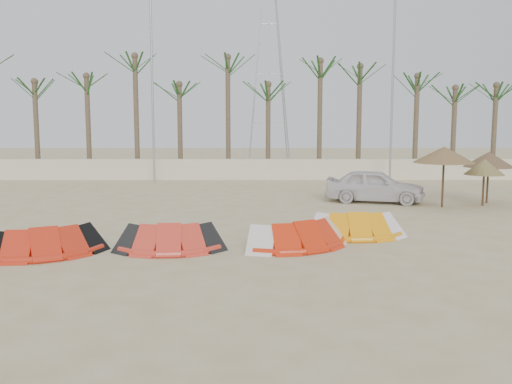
{
  "coord_description": "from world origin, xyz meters",
  "views": [
    {
      "loc": [
        -0.06,
        -13.67,
        3.86
      ],
      "look_at": [
        0.0,
        6.0,
        1.3
      ],
      "focal_mm": 40.0,
      "sensor_mm": 36.0,
      "label": 1
    }
  ],
  "objects_px": {
    "kite_red_right": "(299,232)",
    "kite_orange": "(355,223)",
    "parasol_mid": "(484,167)",
    "parasol_left": "(444,155)",
    "kite_red_mid": "(171,235)",
    "parasol_right": "(489,160)",
    "car": "(375,186)",
    "kite_red_left": "(47,239)"
  },
  "relations": [
    {
      "from": "parasol_left",
      "to": "kite_orange",
      "type": "bearing_deg",
      "value": -128.74
    },
    {
      "from": "parasol_mid",
      "to": "kite_red_right",
      "type": "bearing_deg",
      "value": -137.84
    },
    {
      "from": "kite_red_mid",
      "to": "parasol_mid",
      "type": "xyz_separation_m",
      "value": [
        12.57,
        8.4,
        1.31
      ]
    },
    {
      "from": "parasol_left",
      "to": "car",
      "type": "relative_size",
      "value": 0.59
    },
    {
      "from": "kite_red_left",
      "to": "parasol_mid",
      "type": "relative_size",
      "value": 1.85
    },
    {
      "from": "kite_red_left",
      "to": "parasol_mid",
      "type": "xyz_separation_m",
      "value": [
        16.06,
        8.89,
        1.31
      ]
    },
    {
      "from": "kite_red_mid",
      "to": "car",
      "type": "xyz_separation_m",
      "value": [
        8.0,
        9.45,
        0.34
      ]
    },
    {
      "from": "kite_red_right",
      "to": "parasol_mid",
      "type": "relative_size",
      "value": 1.88
    },
    {
      "from": "kite_red_right",
      "to": "parasol_left",
      "type": "xyz_separation_m",
      "value": [
        6.83,
        7.52,
        1.87
      ]
    },
    {
      "from": "kite_red_left",
      "to": "parasol_left",
      "type": "bearing_deg",
      "value": 30.96
    },
    {
      "from": "kite_orange",
      "to": "parasol_left",
      "type": "height_order",
      "value": "parasol_left"
    },
    {
      "from": "kite_red_right",
      "to": "parasol_left",
      "type": "distance_m",
      "value": 10.32
    },
    {
      "from": "kite_red_left",
      "to": "kite_red_right",
      "type": "height_order",
      "value": "same"
    },
    {
      "from": "kite_red_left",
      "to": "car",
      "type": "bearing_deg",
      "value": 40.89
    },
    {
      "from": "kite_red_mid",
      "to": "parasol_right",
      "type": "distance_m",
      "value": 16.1
    },
    {
      "from": "parasol_right",
      "to": "car",
      "type": "bearing_deg",
      "value": 177.51
    },
    {
      "from": "kite_red_mid",
      "to": "car",
      "type": "bearing_deg",
      "value": 49.77
    },
    {
      "from": "parasol_left",
      "to": "parasol_right",
      "type": "distance_m",
      "value": 2.77
    },
    {
      "from": "kite_red_left",
      "to": "kite_red_mid",
      "type": "relative_size",
      "value": 1.2
    },
    {
      "from": "parasol_mid",
      "to": "kite_red_mid",
      "type": "bearing_deg",
      "value": -146.25
    },
    {
      "from": "kite_red_right",
      "to": "parasol_mid",
      "type": "height_order",
      "value": "parasol_mid"
    },
    {
      "from": "kite_orange",
      "to": "parasol_left",
      "type": "relative_size",
      "value": 1.2
    },
    {
      "from": "kite_red_mid",
      "to": "parasol_mid",
      "type": "relative_size",
      "value": 1.54
    },
    {
      "from": "parasol_right",
      "to": "car",
      "type": "height_order",
      "value": "parasol_right"
    },
    {
      "from": "kite_red_mid",
      "to": "kite_red_right",
      "type": "distance_m",
      "value": 3.84
    },
    {
      "from": "parasol_left",
      "to": "parasol_mid",
      "type": "distance_m",
      "value": 2.06
    },
    {
      "from": "parasol_right",
      "to": "car",
      "type": "distance_m",
      "value": 5.24
    },
    {
      "from": "kite_red_left",
      "to": "parasol_mid",
      "type": "bearing_deg",
      "value": 28.97
    },
    {
      "from": "kite_red_right",
      "to": "kite_orange",
      "type": "bearing_deg",
      "value": 36.5
    },
    {
      "from": "parasol_right",
      "to": "car",
      "type": "relative_size",
      "value": 0.52
    },
    {
      "from": "parasol_right",
      "to": "parasol_mid",
      "type": "bearing_deg",
      "value": -122.01
    },
    {
      "from": "kite_orange",
      "to": "car",
      "type": "xyz_separation_m",
      "value": [
        2.23,
        7.54,
        0.34
      ]
    },
    {
      "from": "kite_red_mid",
      "to": "parasol_right",
      "type": "xyz_separation_m",
      "value": [
        13.09,
        9.23,
        1.57
      ]
    },
    {
      "from": "kite_red_mid",
      "to": "kite_orange",
      "type": "bearing_deg",
      "value": 18.35
    },
    {
      "from": "parasol_mid",
      "to": "parasol_right",
      "type": "xyz_separation_m",
      "value": [
        0.52,
        0.83,
        0.26
      ]
    },
    {
      "from": "kite_red_right",
      "to": "car",
      "type": "relative_size",
      "value": 0.87
    },
    {
      "from": "kite_orange",
      "to": "parasol_mid",
      "type": "xyz_separation_m",
      "value": [
        6.81,
        6.49,
        1.31
      ]
    },
    {
      "from": "kite_red_right",
      "to": "parasol_mid",
      "type": "distance_m",
      "value": 11.89
    },
    {
      "from": "kite_red_mid",
      "to": "kite_orange",
      "type": "distance_m",
      "value": 6.07
    },
    {
      "from": "car",
      "to": "parasol_mid",
      "type": "bearing_deg",
      "value": -87.39
    },
    {
      "from": "parasol_mid",
      "to": "car",
      "type": "distance_m",
      "value": 4.79
    },
    {
      "from": "kite_orange",
      "to": "car",
      "type": "bearing_deg",
      "value": 73.51
    }
  ]
}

